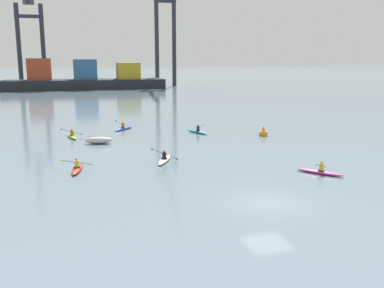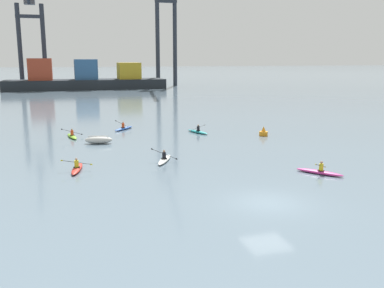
{
  "view_description": "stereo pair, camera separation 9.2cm",
  "coord_description": "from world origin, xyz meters",
  "views": [
    {
      "loc": [
        -10.8,
        -20.91,
        8.02
      ],
      "look_at": [
        -0.14,
        14.51,
        0.6
      ],
      "focal_mm": 40.12,
      "sensor_mm": 36.0,
      "label": 1
    },
    {
      "loc": [
        -10.71,
        -20.94,
        8.02
      ],
      "look_at": [
        -0.14,
        14.51,
        0.6
      ],
      "focal_mm": 40.12,
      "sensor_mm": 36.0,
      "label": 2
    }
  ],
  "objects": [
    {
      "name": "gantry_crane_west_mid",
      "position": [
        18.84,
        103.64,
        19.36
      ],
      "size": [
        6.39,
        20.07,
        40.71
      ],
      "color": "#232833",
      "rests_on": "ground"
    },
    {
      "name": "kayak_blue",
      "position": [
        -4.39,
        27.61,
        0.17
      ],
      "size": [
        2.69,
        2.95,
        1.04
      ],
      "color": "#2856B2",
      "rests_on": "ground"
    },
    {
      "name": "ground_plane",
      "position": [
        0.0,
        0.0,
        0.0
      ],
      "size": [
        800.0,
        800.0,
        0.0
      ],
      "primitive_type": "plane",
      "color": "slate"
    },
    {
      "name": "kayak_lime",
      "position": [
        -10.15,
        24.14,
        0.17
      ],
      "size": [
        2.16,
        3.45,
        1.03
      ],
      "color": "#7ABC2D",
      "rests_on": "ground"
    },
    {
      "name": "channel_buoy",
      "position": [
        9.21,
        19.5,
        0.36
      ],
      "size": [
        0.9,
        0.9,
        1.0
      ],
      "color": "orange",
      "rests_on": "ground"
    },
    {
      "name": "kayak_red",
      "position": [
        -10.1,
        10.39,
        0.17
      ],
      "size": [
        2.24,
        3.45,
        0.95
      ],
      "color": "red",
      "rests_on": "ground"
    },
    {
      "name": "gantry_crane_west",
      "position": [
        -18.31,
        105.57,
        15.63
      ],
      "size": [
        7.39,
        15.4,
        32.81
      ],
      "color": "#232833",
      "rests_on": "ground"
    },
    {
      "name": "container_barge",
      "position": [
        -5.16,
        96.02,
        2.66
      ],
      "size": [
        41.03,
        9.17,
        8.0
      ],
      "color": "#1E2328",
      "rests_on": "ground"
    },
    {
      "name": "kayak_magenta",
      "position": [
        6.26,
        4.48,
        0.17
      ],
      "size": [
        2.54,
        3.07,
        0.99
      ],
      "color": "#C13384",
      "rests_on": "ground"
    },
    {
      "name": "capsized_dinghy",
      "position": [
        -7.76,
        20.17,
        0.35
      ],
      "size": [
        2.78,
        1.66,
        0.76
      ],
      "color": "beige",
      "rests_on": "ground"
    },
    {
      "name": "kayak_white",
      "position": [
        -3.38,
        11.28,
        0.17
      ],
      "size": [
        2.05,
        3.31,
        1.05
      ],
      "color": "silver",
      "rests_on": "ground"
    },
    {
      "name": "kayak_teal",
      "position": [
        3.07,
        23.07,
        0.17
      ],
      "size": [
        2.12,
        3.39,
        0.95
      ],
      "color": "teal",
      "rests_on": "ground"
    }
  ]
}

